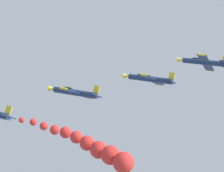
% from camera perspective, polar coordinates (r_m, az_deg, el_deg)
% --- Properties ---
extents(smoke_trail_lead, '(7.75, 22.65, 2.69)m').
position_cam_1_polar(smoke_trail_lead, '(54.42, -2.45, -8.73)').
color(smoke_trail_lead, red).
extents(airplane_left_inner, '(8.80, 10.35, 4.40)m').
position_cam_1_polar(airplane_left_inner, '(72.77, -5.31, -0.89)').
color(airplane_left_inner, navy).
extents(airplane_right_inner, '(8.82, 10.35, 4.35)m').
position_cam_1_polar(airplane_right_inner, '(78.13, 5.34, 1.01)').
color(airplane_right_inner, navy).
extents(airplane_left_outer, '(8.35, 10.35, 5.29)m').
position_cam_1_polar(airplane_left_outer, '(85.54, 12.77, 3.31)').
color(airplane_left_outer, navy).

